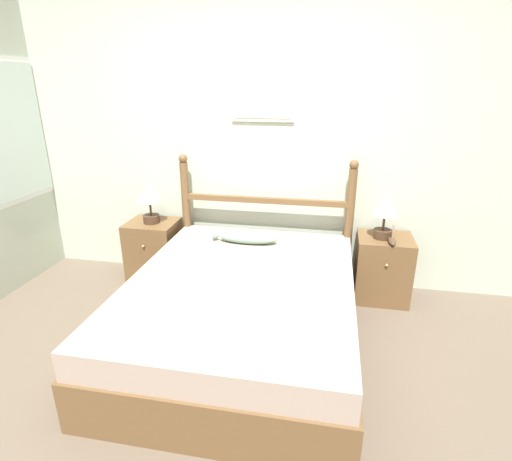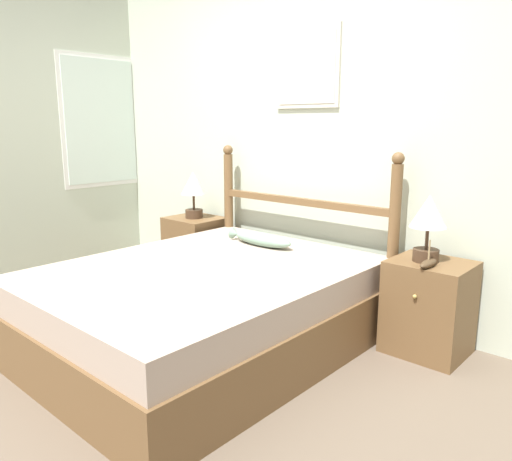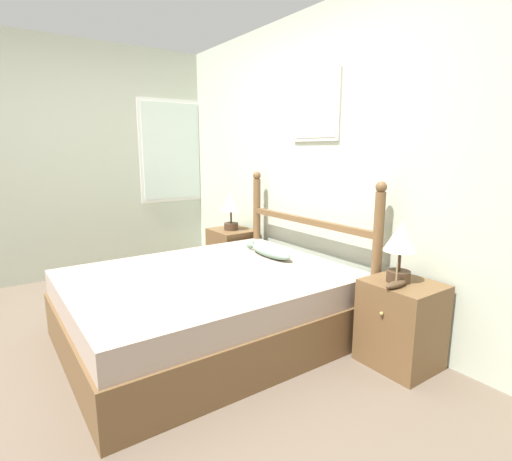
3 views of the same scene
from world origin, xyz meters
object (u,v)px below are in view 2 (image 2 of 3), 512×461
Objects in this scene: bed at (205,308)px; fish_pillow at (261,239)px; table_lamp_left at (193,188)px; nightstand_right at (429,307)px; table_lamp_right at (428,218)px; nightstand_left at (196,249)px; model_boat at (428,263)px.

fish_pillow reaches higher than bed.
fish_pillow is (0.94, -0.19, -0.26)m from table_lamp_left.
nightstand_right is 2.16m from table_lamp_left.
table_lamp_right reaches higher than fish_pillow.
table_lamp_right is at bearing 39.36° from bed.
bed is 5.05× the size of table_lamp_left.
bed is 0.72m from fish_pillow.
table_lamp_right reaches higher than nightstand_right.
fish_pillow is (-1.16, -0.21, 0.28)m from nightstand_right.
nightstand_left is 1.44× the size of table_lamp_right.
nightstand_left is 2.14m from table_lamp_right.
table_lamp_right is 1.17m from fish_pillow.
model_boat is 0.34× the size of fish_pillow.
nightstand_right is at bearing 10.28° from fish_pillow.
fish_pillow reaches higher than nightstand_right.
table_lamp_right is (2.07, -0.02, 0.54)m from nightstand_left.
fish_pillow is at bearing -170.29° from table_lamp_right.
table_lamp_left reaches higher than nightstand_left.
table_lamp_right is (1.02, 0.83, 0.57)m from bed.
nightstand_right is (1.05, 0.85, 0.03)m from bed.
table_lamp_right is at bearing -0.49° from nightstand_left.
bed is at bearing -38.77° from table_lamp_left.
table_lamp_left is (-2.09, -0.01, 0.54)m from nightstand_right.
nightstand_right is 1.03× the size of fish_pillow.
bed is 1.43m from table_lamp_right.
fish_pillow is at bearing -12.49° from nightstand_left.
nightstand_right is 3.07× the size of model_boat.
model_boat reaches higher than nightstand_left.
nightstand_left is at bearing 180.00° from nightstand_right.
bed is 10.79× the size of model_boat.
model_boat is (0.06, -0.11, -0.23)m from table_lamp_right.
table_lamp_right is at bearing -0.08° from table_lamp_left.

